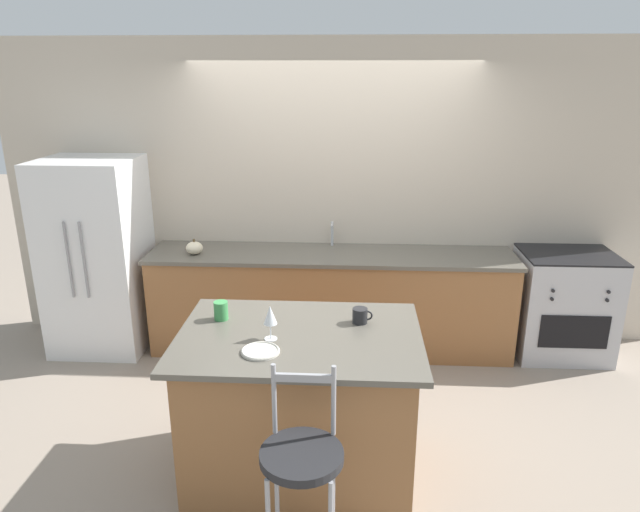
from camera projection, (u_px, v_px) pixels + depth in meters
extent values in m
plane|color=gray|center=(329.00, 365.00, 4.91)|extent=(18.00, 18.00, 0.00)
cube|color=beige|center=(333.00, 194.00, 5.15)|extent=(6.00, 0.07, 2.70)
cube|color=#936038|center=(331.00, 302.00, 5.13)|extent=(3.16, 0.65, 0.87)
cube|color=#5B564C|center=(331.00, 254.00, 4.99)|extent=(3.20, 0.68, 0.03)
cube|color=black|center=(331.00, 253.00, 4.99)|extent=(0.56, 0.36, 0.01)
cylinder|color=#ADAFB5|center=(332.00, 234.00, 5.16)|extent=(0.02, 0.02, 0.22)
cylinder|color=#ADAFB5|center=(332.00, 225.00, 5.07)|extent=(0.02, 0.12, 0.02)
cube|color=#936038|center=(300.00, 408.00, 3.48)|extent=(1.31, 0.88, 0.92)
cube|color=#5B564C|center=(299.00, 337.00, 3.33)|extent=(1.43, 1.00, 0.03)
cube|color=white|center=(98.00, 256.00, 5.05)|extent=(0.80, 0.75, 1.71)
cylinder|color=#939399|center=(69.00, 260.00, 4.66)|extent=(0.02, 0.02, 0.65)
cylinder|color=#939399|center=(84.00, 260.00, 4.65)|extent=(0.02, 0.02, 0.65)
cube|color=#B7B7BC|center=(563.00, 305.00, 5.00)|extent=(0.79, 0.63, 0.92)
cube|color=black|center=(574.00, 332.00, 4.73)|extent=(0.57, 0.01, 0.29)
cube|color=black|center=(570.00, 254.00, 4.86)|extent=(0.79, 0.63, 0.02)
cylinder|color=black|center=(553.00, 291.00, 4.63)|extent=(0.03, 0.02, 0.03)
cylinder|color=black|center=(609.00, 292.00, 4.60)|extent=(0.03, 0.02, 0.03)
cylinder|color=black|center=(552.00, 299.00, 4.65)|extent=(0.03, 0.02, 0.03)
cylinder|color=black|center=(607.00, 300.00, 4.62)|extent=(0.03, 0.02, 0.03)
cylinder|color=#99999E|center=(277.00, 497.00, 2.91)|extent=(0.02, 0.02, 0.69)
cylinder|color=#99999E|center=(333.00, 499.00, 2.90)|extent=(0.02, 0.02, 0.69)
cylinder|color=#232326|center=(302.00, 456.00, 2.66)|extent=(0.40, 0.40, 0.04)
cylinder|color=#99999E|center=(274.00, 399.00, 2.73)|extent=(0.02, 0.02, 0.37)
cylinder|color=#99999E|center=(334.00, 401.00, 2.72)|extent=(0.02, 0.02, 0.37)
cube|color=#99999E|center=(304.00, 378.00, 2.69)|extent=(0.29, 0.02, 0.04)
cylinder|color=beige|center=(260.00, 351.00, 3.11)|extent=(0.21, 0.21, 0.01)
torus|color=beige|center=(260.00, 350.00, 3.11)|extent=(0.21, 0.21, 0.01)
cylinder|color=white|center=(271.00, 339.00, 3.27)|extent=(0.07, 0.07, 0.00)
cylinder|color=white|center=(271.00, 331.00, 3.25)|extent=(0.01, 0.01, 0.09)
cone|color=white|center=(270.00, 315.00, 3.22)|extent=(0.08, 0.08, 0.11)
cylinder|color=#232326|center=(360.00, 316.00, 3.47)|extent=(0.09, 0.09, 0.09)
torus|color=#232326|center=(367.00, 316.00, 3.46)|extent=(0.06, 0.01, 0.06)
cylinder|color=#3D934C|center=(221.00, 311.00, 3.51)|extent=(0.09, 0.09, 0.12)
ellipsoid|color=beige|center=(194.00, 248.00, 4.93)|extent=(0.14, 0.14, 0.11)
cylinder|color=brown|center=(194.00, 240.00, 4.91)|extent=(0.02, 0.02, 0.02)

